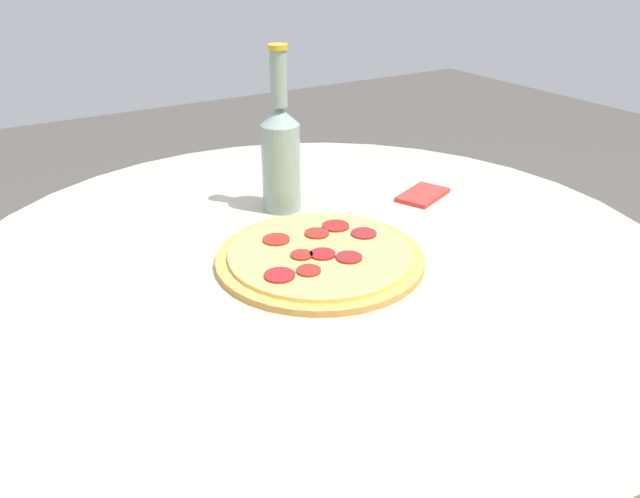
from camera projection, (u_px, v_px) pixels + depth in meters
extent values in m
cylinder|color=#B2A893|center=(317.00, 440.00, 1.13)|extent=(0.10, 0.10, 0.72)
cylinder|color=#B2A893|center=(317.00, 256.00, 0.96)|extent=(1.09, 1.09, 0.02)
cylinder|color=#C68E47|center=(320.00, 258.00, 0.91)|extent=(0.31, 0.31, 0.01)
cylinder|color=#EACC60|center=(320.00, 253.00, 0.91)|extent=(0.27, 0.27, 0.01)
cylinder|color=maroon|center=(336.00, 226.00, 0.98)|extent=(0.04, 0.04, 0.00)
cylinder|color=maroon|center=(323.00, 254.00, 0.90)|extent=(0.04, 0.04, 0.00)
cylinder|color=maroon|center=(317.00, 233.00, 0.96)|extent=(0.04, 0.04, 0.00)
cylinder|color=maroon|center=(364.00, 233.00, 0.96)|extent=(0.04, 0.04, 0.00)
cylinder|color=maroon|center=(302.00, 255.00, 0.90)|extent=(0.03, 0.03, 0.00)
cylinder|color=maroon|center=(276.00, 239.00, 0.94)|extent=(0.04, 0.04, 0.00)
cylinder|color=maroon|center=(309.00, 270.00, 0.85)|extent=(0.03, 0.03, 0.00)
cylinder|color=maroon|center=(349.00, 257.00, 0.89)|extent=(0.04, 0.04, 0.00)
cylinder|color=maroon|center=(280.00, 275.00, 0.84)|extent=(0.04, 0.04, 0.00)
cylinder|color=gray|center=(281.00, 168.00, 1.06)|extent=(0.07, 0.07, 0.15)
cone|color=gray|center=(280.00, 116.00, 1.02)|extent=(0.07, 0.07, 0.03)
cylinder|color=gray|center=(279.00, 79.00, 0.99)|extent=(0.03, 0.03, 0.09)
cylinder|color=gold|center=(278.00, 47.00, 0.97)|extent=(0.03, 0.03, 0.01)
cube|color=red|center=(423.00, 195.00, 1.14)|extent=(0.12, 0.10, 0.01)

